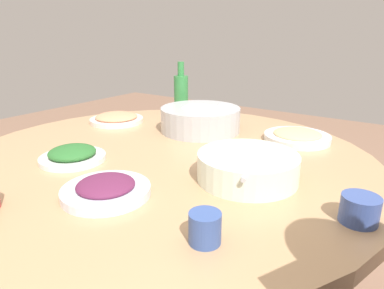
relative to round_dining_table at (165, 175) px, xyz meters
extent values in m
cylinder|color=#99999E|center=(0.00, 0.00, -0.30)|extent=(0.11, 0.11, 0.67)
cylinder|color=tan|center=(0.00, 0.00, 0.06)|extent=(1.36, 1.36, 0.04)
cylinder|color=#B2B5BA|center=(0.06, -0.30, 0.12)|extent=(0.32, 0.32, 0.10)
ellipsoid|color=white|center=(0.06, -0.30, 0.13)|extent=(0.26, 0.26, 0.11)
cube|color=white|center=(-0.03, -0.32, 0.17)|extent=(0.09, 0.16, 0.01)
cylinder|color=white|center=(-0.31, 0.03, 0.11)|extent=(0.27, 0.27, 0.07)
cylinder|color=black|center=(-0.31, 0.03, 0.10)|extent=(0.24, 0.24, 0.05)
cylinder|color=silver|center=(-0.31, 0.03, 0.14)|extent=(0.12, 0.28, 0.01)
cylinder|color=white|center=(0.20, 0.21, 0.08)|extent=(0.20, 0.20, 0.02)
ellipsoid|color=#2A682C|center=(0.20, 0.21, 0.10)|extent=(0.15, 0.15, 0.04)
cylinder|color=silver|center=(-0.07, 0.31, 0.09)|extent=(0.22, 0.22, 0.02)
ellipsoid|color=#622447|center=(-0.07, 0.31, 0.10)|extent=(0.14, 0.14, 0.03)
cylinder|color=silver|center=(-0.31, -0.40, 0.09)|extent=(0.24, 0.24, 0.02)
ellipsoid|color=#DAB57E|center=(-0.31, -0.40, 0.10)|extent=(0.17, 0.17, 0.03)
cylinder|color=silver|center=(0.44, -0.21, 0.08)|extent=(0.23, 0.23, 0.02)
ellipsoid|color=tan|center=(0.44, -0.21, 0.10)|extent=(0.18, 0.18, 0.03)
cylinder|color=#328241|center=(0.30, -0.50, 0.17)|extent=(0.07, 0.07, 0.19)
cylinder|color=#328241|center=(0.30, -0.50, 0.29)|extent=(0.03, 0.03, 0.07)
cylinder|color=#3B539A|center=(-0.60, 0.09, 0.10)|extent=(0.08, 0.08, 0.06)
cylinder|color=#385399|center=(-0.37, 0.34, 0.11)|extent=(0.06, 0.06, 0.06)
camera|label=1|loc=(-0.67, 0.81, 0.46)|focal=31.75mm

